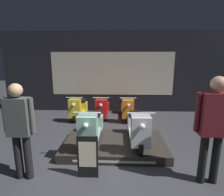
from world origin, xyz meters
TOP-DOWN VIEW (x-y plane):
  - ground_plane at (0.00, 0.00)m, footprint 30.00×30.00m
  - shop_wall_back at (0.00, 4.21)m, footprint 8.88×0.09m
  - display_platform at (0.17, 0.97)m, footprint 2.37×1.43m
  - scooter_display_left at (-0.36, 0.94)m, footprint 0.55×1.56m
  - scooter_display_right at (0.71, 0.94)m, footprint 0.55×1.56m
  - scooter_backrow_0 at (-1.20, 3.28)m, footprint 0.55×1.56m
  - scooter_backrow_1 at (-0.31, 3.28)m, footprint 0.55×1.56m
  - scooter_backrow_2 at (0.58, 3.28)m, footprint 0.55×1.56m
  - person_left_browsing at (-1.41, -0.14)m, footprint 0.54×0.22m
  - person_right_browsing at (1.80, -0.14)m, footprint 0.62×0.26m
  - price_sign_board at (-0.28, -0.10)m, footprint 0.37×0.04m

SIDE VIEW (x-z plane):
  - ground_plane at x=0.00m, z-range 0.00..0.00m
  - display_platform at x=0.17m, z-range 0.00..0.20m
  - scooter_backrow_0 at x=-1.20m, z-range -0.09..0.79m
  - scooter_backrow_1 at x=-0.31m, z-range -0.09..0.79m
  - scooter_backrow_2 at x=0.58m, z-range -0.09..0.79m
  - price_sign_board at x=-0.28m, z-range 0.00..0.80m
  - scooter_display_left at x=-0.36m, z-range 0.11..0.99m
  - scooter_display_right at x=0.71m, z-range 0.11..0.99m
  - person_left_browsing at x=-1.41m, z-range 0.14..1.85m
  - person_right_browsing at x=1.80m, z-range 0.19..2.03m
  - shop_wall_back at x=0.00m, z-range 0.00..3.20m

